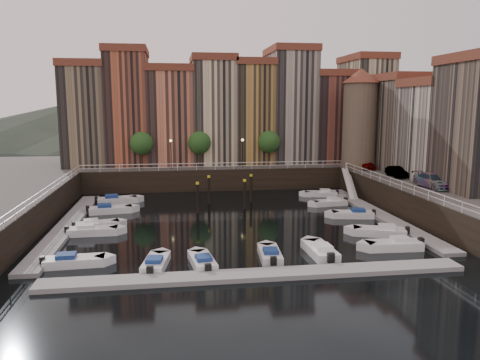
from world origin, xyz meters
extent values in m
plane|color=black|center=(0.00, 0.00, 0.00)|extent=(200.00, 200.00, 0.00)
cube|color=black|center=(0.00, 26.00, 1.50)|extent=(80.00, 20.00, 3.00)
cube|color=gray|center=(-16.20, -1.00, 0.17)|extent=(2.00, 28.00, 0.35)
cube|color=gray|center=(16.20, -1.00, 0.17)|extent=(2.00, 28.00, 0.35)
cube|color=gray|center=(0.00, -17.00, 0.17)|extent=(30.00, 2.00, 0.35)
cone|color=#2D382D|center=(-30.00, 110.00, 7.00)|extent=(80.00, 80.00, 14.00)
cone|color=#2D382D|center=(5.00, 110.00, 9.00)|extent=(100.00, 100.00, 18.00)
cone|color=#2D382D|center=(40.00, 110.00, 6.00)|extent=(70.00, 70.00, 12.00)
cube|color=#7E6B50|center=(-18.00, 23.50, 10.00)|extent=(6.00, 10.00, 14.00)
cube|color=brown|center=(-18.00, 23.50, 17.50)|extent=(6.30, 10.30, 1.00)
cube|color=#AD5436|center=(-12.10, 23.50, 11.00)|extent=(5.80, 10.00, 16.00)
cube|color=brown|center=(-12.10, 23.50, 19.50)|extent=(6.10, 10.30, 1.00)
cube|color=#D17656|center=(-5.95, 23.50, 9.75)|extent=(6.50, 10.00, 13.50)
cube|color=brown|center=(-5.95, 23.50, 17.00)|extent=(6.80, 10.30, 1.00)
cube|color=beige|center=(0.40, 23.50, 10.50)|extent=(6.20, 10.00, 15.00)
cube|color=brown|center=(0.40, 23.50, 18.50)|extent=(6.50, 10.30, 1.00)
cube|color=#B08540|center=(6.30, 23.50, 10.25)|extent=(5.60, 10.00, 14.50)
cube|color=brown|center=(6.30, 23.50, 18.00)|extent=(5.90, 10.30, 1.00)
cube|color=#A99B8C|center=(12.30, 23.50, 11.25)|extent=(6.40, 10.00, 16.50)
cube|color=brown|center=(12.30, 23.50, 20.00)|extent=(6.70, 10.30, 1.00)
cube|color=brown|center=(18.50, 23.50, 9.50)|extent=(6.00, 10.00, 13.00)
cube|color=brown|center=(18.50, 23.50, 16.50)|extent=(6.30, 10.30, 1.00)
cube|color=#C1B48E|center=(24.45, 23.50, 10.75)|extent=(5.90, 10.00, 15.50)
cube|color=brown|center=(24.45, 23.50, 19.00)|extent=(6.20, 10.30, 1.00)
cube|color=#756758|center=(26.50, 12.00, 9.00)|extent=(9.00, 8.00, 12.00)
cube|color=brown|center=(26.50, 12.00, 15.50)|extent=(9.30, 8.30, 1.00)
cube|color=beige|center=(26.50, 4.00, 8.50)|extent=(9.00, 8.00, 11.00)
cube|color=brown|center=(26.50, 4.00, 14.50)|extent=(9.30, 8.30, 1.00)
cylinder|color=#6B5B4C|center=(20.00, 14.50, 9.00)|extent=(4.60, 4.60, 12.00)
cone|color=brown|center=(20.00, 14.50, 15.80)|extent=(5.20, 5.20, 2.00)
cylinder|color=black|center=(-10.00, 18.20, 4.20)|extent=(0.30, 0.30, 2.40)
sphere|color=#1E4719|center=(-10.00, 18.20, 6.60)|extent=(3.20, 3.20, 3.20)
cylinder|color=black|center=(-2.00, 18.20, 4.20)|extent=(0.30, 0.30, 2.40)
sphere|color=#1E4719|center=(-2.00, 18.20, 6.60)|extent=(3.20, 3.20, 3.20)
cylinder|color=black|center=(8.00, 18.20, 4.20)|extent=(0.30, 0.30, 2.40)
sphere|color=#1E4719|center=(8.00, 18.20, 6.60)|extent=(3.20, 3.20, 3.20)
cylinder|color=black|center=(-6.00, 17.20, 5.00)|extent=(0.12, 0.12, 4.00)
sphere|color=#FFD88C|center=(-6.00, 17.20, 7.00)|extent=(0.36, 0.36, 0.36)
cylinder|color=black|center=(4.00, 17.20, 5.00)|extent=(0.12, 0.12, 4.00)
sphere|color=#FFD88C|center=(4.00, 17.20, 7.00)|extent=(0.36, 0.36, 0.36)
cube|color=white|center=(0.00, 16.00, 3.95)|extent=(36.00, 0.08, 0.08)
cube|color=white|center=(0.00, 16.00, 3.50)|extent=(36.00, 0.06, 0.06)
cube|color=white|center=(18.00, -1.00, 3.95)|extent=(0.08, 34.00, 0.08)
cube|color=white|center=(18.00, -1.00, 3.50)|extent=(0.06, 34.00, 0.06)
cube|color=white|center=(-18.00, -1.00, 3.95)|extent=(0.08, 34.00, 0.08)
cube|color=white|center=(-18.00, -1.00, 3.50)|extent=(0.06, 34.00, 0.06)
cube|color=white|center=(17.10, 10.00, 1.75)|extent=(2.78, 8.26, 2.81)
cube|color=white|center=(17.10, 10.00, 2.25)|extent=(1.93, 8.32, 3.65)
cylinder|color=black|center=(-3.14, 3.25, 1.50)|extent=(0.32, 0.32, 3.60)
cylinder|color=yellow|center=(-3.14, 3.25, 3.35)|extent=(0.36, 0.36, 0.25)
cylinder|color=black|center=(-1.52, 7.80, 1.50)|extent=(0.32, 0.32, 3.60)
cylinder|color=yellow|center=(-1.52, 7.80, 3.35)|extent=(0.36, 0.36, 0.25)
cylinder|color=black|center=(2.32, 4.37, 1.50)|extent=(0.32, 0.32, 3.60)
cylinder|color=yellow|center=(2.32, 4.37, 3.35)|extent=(0.36, 0.36, 0.25)
cylinder|color=black|center=(3.69, 8.06, 1.50)|extent=(0.32, 0.32, 3.60)
cylinder|color=yellow|center=(3.69, 8.06, 3.35)|extent=(0.36, 0.36, 0.25)
cube|color=white|center=(-13.20, -12.74, 0.30)|extent=(4.42, 1.91, 0.74)
cube|color=navy|center=(-13.79, -12.78, 0.74)|extent=(1.44, 1.26, 0.49)
cube|color=black|center=(-15.47, -12.87, 0.54)|extent=(0.37, 0.51, 0.69)
cube|color=white|center=(-13.25, -4.18, 0.30)|extent=(4.48, 1.81, 0.76)
cube|color=white|center=(-13.85, -4.19, 0.76)|extent=(1.44, 1.24, 0.50)
cube|color=black|center=(-15.57, -4.22, 0.56)|extent=(0.36, 0.51, 0.71)
cube|color=white|center=(-13.22, -1.88, 0.28)|extent=(4.42, 2.58, 0.71)
cube|color=white|center=(-13.77, -2.02, 0.71)|extent=(1.56, 1.42, 0.47)
cube|color=black|center=(-15.33, -2.41, 0.52)|extent=(0.44, 0.54, 0.66)
cube|color=white|center=(-12.76, 4.63, 0.32)|extent=(4.84, 2.48, 0.79)
cube|color=navy|center=(-13.39, 4.53, 0.79)|extent=(1.65, 1.47, 0.53)
cube|color=black|center=(-15.15, 4.25, 0.58)|extent=(0.44, 0.58, 0.74)
cube|color=white|center=(-12.63, 9.90, 0.32)|extent=(4.95, 2.66, 0.80)
cube|color=navy|center=(-13.26, 9.78, 0.80)|extent=(1.71, 1.54, 0.53)
cube|color=black|center=(-15.04, 9.44, 0.59)|extent=(0.47, 0.59, 0.75)
cube|color=white|center=(12.28, -12.40, 0.31)|extent=(4.67, 1.95, 0.78)
cube|color=white|center=(12.90, -12.42, 0.78)|extent=(1.51, 1.31, 0.52)
cube|color=black|center=(14.68, -12.49, 0.58)|extent=(0.39, 0.54, 0.73)
cube|color=white|center=(12.95, -8.27, 0.32)|extent=(5.00, 3.32, 0.79)
cube|color=white|center=(13.55, -8.49, 0.79)|extent=(1.83, 1.71, 0.53)
cube|color=black|center=(15.23, -9.12, 0.58)|extent=(0.53, 0.63, 0.74)
cube|color=white|center=(13.12, -1.29, 0.29)|extent=(4.54, 2.44, 0.73)
cube|color=navy|center=(13.69, -1.39, 0.73)|extent=(1.56, 1.41, 0.49)
cube|color=black|center=(15.33, -1.71, 0.54)|extent=(0.43, 0.54, 0.68)
cube|color=white|center=(12.68, 4.90, 0.28)|extent=(4.27, 2.11, 0.70)
cube|color=white|center=(13.24, 4.97, 0.70)|extent=(1.44, 1.28, 0.47)
cube|color=black|center=(14.81, 5.18, 0.51)|extent=(0.39, 0.51, 0.65)
cube|color=white|center=(13.39, 10.47, 0.28)|extent=(4.35, 2.31, 0.70)
cube|color=white|center=(13.95, 10.37, 0.70)|extent=(1.49, 1.34, 0.47)
cube|color=black|center=(15.52, 10.08, 0.52)|extent=(0.41, 0.52, 0.66)
cube|color=white|center=(-7.17, -13.91, 0.28)|extent=(2.20, 4.30, 0.70)
cube|color=navy|center=(-7.26, -14.46, 0.70)|extent=(1.31, 1.46, 0.47)
cube|color=black|center=(-7.50, -16.03, 0.51)|extent=(0.51, 0.39, 0.65)
cube|color=white|center=(-3.74, -13.99, 0.28)|extent=(2.10, 4.25, 0.69)
cube|color=navy|center=(-3.67, -14.55, 0.69)|extent=(1.27, 1.43, 0.46)
cube|color=black|center=(-3.46, -16.11, 0.51)|extent=(0.50, 0.38, 0.65)
cube|color=white|center=(1.63, -13.11, 0.28)|extent=(1.91, 4.23, 0.70)
cube|color=navy|center=(1.58, -13.67, 0.70)|extent=(1.22, 1.39, 0.47)
cube|color=black|center=(1.46, -15.26, 0.51)|extent=(0.49, 0.36, 0.65)
cube|color=white|center=(5.77, -12.90, 0.32)|extent=(1.93, 4.69, 0.79)
cube|color=white|center=(5.79, -13.53, 0.79)|extent=(1.31, 1.51, 0.53)
cube|color=black|center=(5.85, -15.33, 0.58)|extent=(0.54, 0.38, 0.74)
imported|color=gray|center=(20.52, 13.22, 3.73)|extent=(1.77, 4.32, 1.47)
imported|color=gray|center=(21.43, 5.67, 3.66)|extent=(1.55, 4.05, 1.32)
imported|color=gray|center=(21.79, -1.84, 3.77)|extent=(2.60, 5.48, 1.54)
camera|label=1|loc=(-5.73, -47.73, 12.00)|focal=35.00mm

